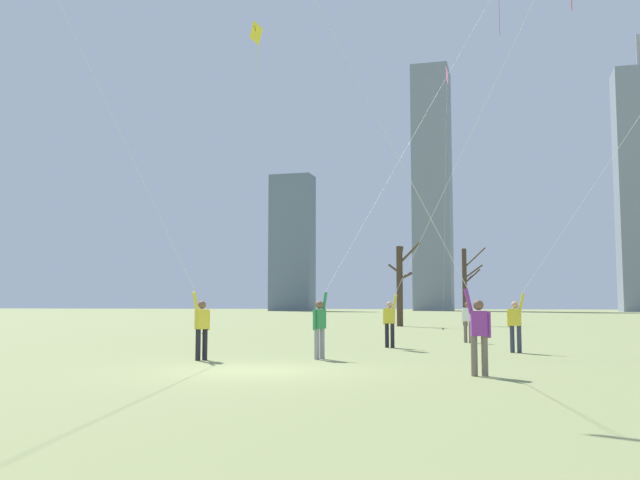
{
  "coord_description": "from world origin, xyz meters",
  "views": [
    {
      "loc": [
        5.78,
        -15.47,
        1.53
      ],
      "look_at": [
        0.0,
        6.0,
        3.57
      ],
      "focal_mm": 39.38,
      "sensor_mm": 36.0,
      "label": 1
    }
  ],
  "objects_px": {
    "kite_flyer_midfield_right_purple": "(387,197)",
    "distant_kite_high_overhead_pink": "(447,97)",
    "kite_flyer_midfield_center_blue": "(124,158)",
    "bystander_far_off_by_trees": "(468,320)",
    "bare_tree_left_of_center": "(400,282)",
    "distant_kite_drifting_right_yellow": "(253,53)",
    "bare_tree_right_of_center": "(466,285)",
    "kite_flyer_foreground_right_orange": "(602,189)",
    "kite_flyer_far_back_green": "(452,277)",
    "kite_flyer_foreground_left_red": "(421,253)"
  },
  "relations": [
    {
      "from": "kite_flyer_midfield_right_purple",
      "to": "distant_kite_high_overhead_pink",
      "type": "relative_size",
      "value": 1.16
    },
    {
      "from": "kite_flyer_midfield_center_blue",
      "to": "distant_kite_high_overhead_pink",
      "type": "xyz_separation_m",
      "value": [
        6.54,
        24.34,
        8.24
      ]
    },
    {
      "from": "kite_flyer_midfield_right_purple",
      "to": "distant_kite_high_overhead_pink",
      "type": "height_order",
      "value": "kite_flyer_midfield_right_purple"
    },
    {
      "from": "kite_flyer_midfield_right_purple",
      "to": "bystander_far_off_by_trees",
      "type": "relative_size",
      "value": 11.08
    },
    {
      "from": "kite_flyer_midfield_right_purple",
      "to": "bare_tree_left_of_center",
      "type": "relative_size",
      "value": 3.08
    },
    {
      "from": "distant_kite_drifting_right_yellow",
      "to": "bare_tree_right_of_center",
      "type": "xyz_separation_m",
      "value": [
        9.3,
        19.12,
        -11.32
      ]
    },
    {
      "from": "kite_flyer_foreground_right_orange",
      "to": "bare_tree_right_of_center",
      "type": "xyz_separation_m",
      "value": [
        -5.77,
        29.41,
        -2.03
      ]
    },
    {
      "from": "kite_flyer_midfield_center_blue",
      "to": "kite_flyer_foreground_right_orange",
      "type": "distance_m",
      "value": 13.88
    },
    {
      "from": "kite_flyer_far_back_green",
      "to": "kite_flyer_foreground_right_orange",
      "type": "height_order",
      "value": "kite_flyer_foreground_right_orange"
    },
    {
      "from": "kite_flyer_midfield_center_blue",
      "to": "distant_kite_drifting_right_yellow",
      "type": "xyz_separation_m",
      "value": [
        -2.5,
        16.16,
        8.84
      ]
    },
    {
      "from": "bare_tree_right_of_center",
      "to": "kite_flyer_midfield_center_blue",
      "type": "bearing_deg",
      "value": -100.91
    },
    {
      "from": "distant_kite_high_overhead_pink",
      "to": "distant_kite_drifting_right_yellow",
      "type": "height_order",
      "value": "distant_kite_drifting_right_yellow"
    },
    {
      "from": "bystander_far_off_by_trees",
      "to": "bare_tree_left_of_center",
      "type": "distance_m",
      "value": 20.86
    },
    {
      "from": "kite_flyer_far_back_green",
      "to": "kite_flyer_midfield_right_purple",
      "type": "height_order",
      "value": "kite_flyer_midfield_right_purple"
    },
    {
      "from": "kite_flyer_midfield_right_purple",
      "to": "bare_tree_left_of_center",
      "type": "bearing_deg",
      "value": 97.68
    },
    {
      "from": "kite_flyer_midfield_right_purple",
      "to": "distant_kite_drifting_right_yellow",
      "type": "distance_m",
      "value": 15.84
    },
    {
      "from": "kite_flyer_midfield_center_blue",
      "to": "bare_tree_left_of_center",
      "type": "height_order",
      "value": "kite_flyer_midfield_center_blue"
    },
    {
      "from": "distant_kite_high_overhead_pink",
      "to": "kite_flyer_midfield_center_blue",
      "type": "bearing_deg",
      "value": -105.05
    },
    {
      "from": "bystander_far_off_by_trees",
      "to": "distant_kite_high_overhead_pink",
      "type": "height_order",
      "value": "distant_kite_high_overhead_pink"
    },
    {
      "from": "distant_kite_high_overhead_pink",
      "to": "kite_flyer_midfield_right_purple",
      "type": "bearing_deg",
      "value": -91.81
    },
    {
      "from": "bystander_far_off_by_trees",
      "to": "distant_kite_high_overhead_pink",
      "type": "relative_size",
      "value": 0.11
    },
    {
      "from": "bystander_far_off_by_trees",
      "to": "bare_tree_left_of_center",
      "type": "relative_size",
      "value": 0.28
    },
    {
      "from": "kite_flyer_midfield_center_blue",
      "to": "kite_flyer_midfield_right_purple",
      "type": "bearing_deg",
      "value": 47.1
    },
    {
      "from": "distant_kite_drifting_right_yellow",
      "to": "kite_flyer_far_back_green",
      "type": "bearing_deg",
      "value": -56.82
    },
    {
      "from": "kite_flyer_far_back_green",
      "to": "distant_kite_drifting_right_yellow",
      "type": "relative_size",
      "value": 0.76
    },
    {
      "from": "kite_flyer_far_back_green",
      "to": "bystander_far_off_by_trees",
      "type": "xyz_separation_m",
      "value": [
        -0.4,
        13.1,
        -1.21
      ]
    },
    {
      "from": "kite_flyer_foreground_left_red",
      "to": "kite_flyer_foreground_right_orange",
      "type": "relative_size",
      "value": 0.74
    },
    {
      "from": "kite_flyer_foreground_left_red",
      "to": "distant_kite_drifting_right_yellow",
      "type": "height_order",
      "value": "distant_kite_drifting_right_yellow"
    },
    {
      "from": "kite_flyer_foreground_right_orange",
      "to": "distant_kite_drifting_right_yellow",
      "type": "bearing_deg",
      "value": 145.67
    },
    {
      "from": "bare_tree_left_of_center",
      "to": "distant_kite_high_overhead_pink",
      "type": "bearing_deg",
      "value": -62.85
    },
    {
      "from": "kite_flyer_foreground_right_orange",
      "to": "kite_flyer_midfield_right_purple",
      "type": "bearing_deg",
      "value": 175.1
    },
    {
      "from": "kite_flyer_midfield_right_purple",
      "to": "bare_tree_right_of_center",
      "type": "xyz_separation_m",
      "value": [
        0.82,
        28.84,
        -2.14
      ]
    },
    {
      "from": "bystander_far_off_by_trees",
      "to": "bare_tree_right_of_center",
      "type": "relative_size",
      "value": 0.29
    },
    {
      "from": "kite_flyer_foreground_left_red",
      "to": "distant_kite_drifting_right_yellow",
      "type": "relative_size",
      "value": 0.83
    },
    {
      "from": "kite_flyer_far_back_green",
      "to": "kite_flyer_midfield_right_purple",
      "type": "distance_m",
      "value": 8.26
    },
    {
      "from": "kite_flyer_foreground_left_red",
      "to": "bare_tree_left_of_center",
      "type": "xyz_separation_m",
      "value": [
        -4.41,
        24.56,
        -0.22
      ]
    },
    {
      "from": "distant_kite_high_overhead_pink",
      "to": "bare_tree_right_of_center",
      "type": "bearing_deg",
      "value": 88.66
    },
    {
      "from": "bystander_far_off_by_trees",
      "to": "distant_kite_high_overhead_pink",
      "type": "xyz_separation_m",
      "value": [
        -1.65,
        12.06,
        12.75
      ]
    },
    {
      "from": "kite_flyer_foreground_right_orange",
      "to": "bystander_far_off_by_trees",
      "type": "height_order",
      "value": "kite_flyer_foreground_right_orange"
    },
    {
      "from": "kite_flyer_foreground_right_orange",
      "to": "distant_kite_drifting_right_yellow",
      "type": "height_order",
      "value": "kite_flyer_foreground_right_orange"
    },
    {
      "from": "kite_flyer_foreground_left_red",
      "to": "kite_flyer_foreground_right_orange",
      "type": "height_order",
      "value": "kite_flyer_foreground_right_orange"
    },
    {
      "from": "kite_flyer_far_back_green",
      "to": "kite_flyer_foreground_right_orange",
      "type": "relative_size",
      "value": 0.67
    },
    {
      "from": "kite_flyer_midfield_center_blue",
      "to": "distant_kite_high_overhead_pink",
      "type": "relative_size",
      "value": 1.34
    },
    {
      "from": "distant_kite_high_overhead_pink",
      "to": "distant_kite_drifting_right_yellow",
      "type": "relative_size",
      "value": 0.97
    },
    {
      "from": "bystander_far_off_by_trees",
      "to": "distant_kite_drifting_right_yellow",
      "type": "xyz_separation_m",
      "value": [
        -10.7,
        3.88,
        13.35
      ]
    },
    {
      "from": "kite_flyer_midfield_center_blue",
      "to": "distant_kite_drifting_right_yellow",
      "type": "relative_size",
      "value": 1.31
    },
    {
      "from": "kite_flyer_midfield_right_purple",
      "to": "bystander_far_off_by_trees",
      "type": "xyz_separation_m",
      "value": [
        2.22,
        5.84,
        -4.17
      ]
    },
    {
      "from": "kite_flyer_foreground_right_orange",
      "to": "bare_tree_right_of_center",
      "type": "height_order",
      "value": "kite_flyer_foreground_right_orange"
    },
    {
      "from": "bare_tree_left_of_center",
      "to": "kite_flyer_midfield_center_blue",
      "type": "bearing_deg",
      "value": -94.43
    },
    {
      "from": "kite_flyer_far_back_green",
      "to": "bystander_far_off_by_trees",
      "type": "relative_size",
      "value": 7.45
    }
  ]
}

